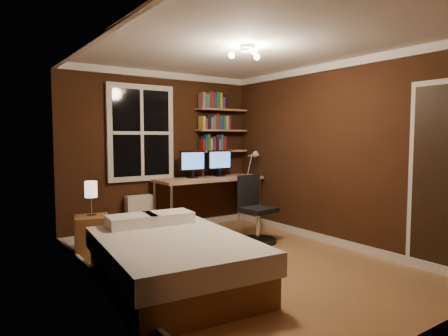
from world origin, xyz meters
TOP-DOWN VIEW (x-y plane):
  - floor at (0.00, 0.00)m, footprint 4.20×4.20m
  - wall_back at (0.00, 2.10)m, footprint 3.20×0.04m
  - wall_left at (-1.60, 0.00)m, footprint 0.04×4.20m
  - wall_right at (1.60, 0.00)m, footprint 0.04×4.20m
  - ceiling at (0.00, 0.00)m, footprint 3.20×4.20m
  - window at (-0.35, 2.06)m, footprint 1.06×0.06m
  - ceiling_fixture at (0.00, -0.10)m, footprint 0.44×0.44m
  - bookshelf_lower at (1.08, 1.98)m, footprint 0.92×0.22m
  - books_row_lower at (1.08, 1.98)m, footprint 0.54×0.16m
  - bookshelf_middle at (1.08, 1.98)m, footprint 0.92×0.22m
  - books_row_middle at (1.08, 1.98)m, footprint 0.60×0.16m
  - bookshelf_upper at (1.08, 1.98)m, footprint 0.92×0.22m
  - books_row_upper at (1.08, 1.98)m, footprint 0.48×0.16m
  - bed at (-1.00, -0.20)m, footprint 1.51×1.97m
  - nightstand at (-1.34, 1.31)m, footprint 0.49×0.49m
  - bedside_lamp at (-1.34, 1.31)m, footprint 0.15×0.15m
  - radiator at (-0.43, 1.99)m, footprint 0.41×0.14m
  - desk at (0.67, 1.75)m, footprint 1.76×0.66m
  - monitor_left at (0.42, 1.84)m, footprint 0.45×0.12m
  - monitor_right at (0.94, 1.84)m, footprint 0.45×0.12m
  - desk_lamp at (1.44, 1.58)m, footprint 0.14×0.32m
  - office_chair at (0.77, 0.68)m, footprint 0.52×0.52m

SIDE VIEW (x-z plane):
  - floor at x=0.00m, z-range 0.00..0.00m
  - nightstand at x=-1.34m, z-range 0.00..0.51m
  - bed at x=-1.00m, z-range -0.05..0.58m
  - radiator at x=-0.43m, z-range 0.00..0.61m
  - office_chair at x=0.77m, z-range -0.12..0.83m
  - bedside_lamp at x=-1.34m, z-range 0.51..0.95m
  - desk at x=0.67m, z-range 0.36..1.20m
  - monitor_left at x=0.42m, z-range 0.84..1.27m
  - monitor_right at x=0.94m, z-range 0.84..1.27m
  - desk_lamp at x=1.44m, z-range 0.84..1.28m
  - wall_back at x=0.00m, z-range 0.00..2.50m
  - wall_left at x=-1.60m, z-range 0.00..2.50m
  - wall_right at x=1.60m, z-range 0.00..2.50m
  - bookshelf_lower at x=1.08m, z-range 1.24..1.26m
  - books_row_lower at x=1.08m, z-range 1.26..1.49m
  - window at x=-0.35m, z-range 0.82..2.28m
  - bookshelf_middle at x=1.08m, z-range 1.59..1.61m
  - books_row_middle at x=1.08m, z-range 1.61..1.84m
  - bookshelf_upper at x=1.08m, z-range 1.94..1.96m
  - books_row_upper at x=1.08m, z-range 1.96..2.20m
  - ceiling_fixture at x=0.00m, z-range 2.31..2.49m
  - ceiling at x=0.00m, z-range 2.49..2.51m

